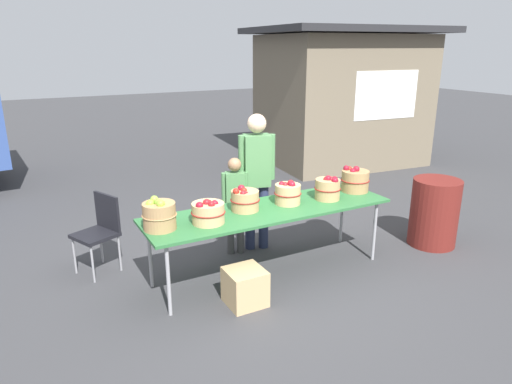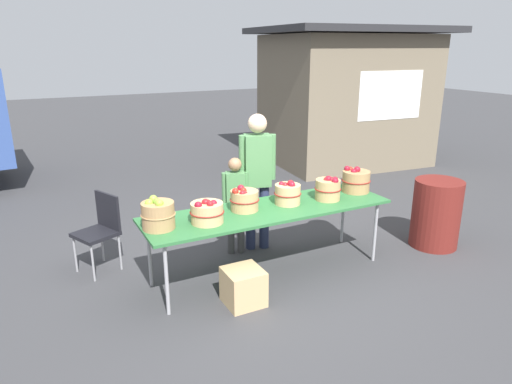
{
  "view_description": "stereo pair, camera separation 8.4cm",
  "coord_description": "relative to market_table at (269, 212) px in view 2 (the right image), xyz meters",
  "views": [
    {
      "loc": [
        -2.31,
        -3.99,
        2.41
      ],
      "look_at": [
        0.0,
        0.3,
        0.85
      ],
      "focal_mm": 32.38,
      "sensor_mm": 36.0,
      "label": 1
    },
    {
      "loc": [
        -2.23,
        -4.02,
        2.41
      ],
      "look_at": [
        0.0,
        0.3,
        0.85
      ],
      "focal_mm": 32.38,
      "sensor_mm": 36.0,
      "label": 2
    }
  ],
  "objects": [
    {
      "name": "apple_basket_red_2",
      "position": [
        0.26,
        0.05,
        0.15
      ],
      "size": [
        0.3,
        0.3,
        0.27
      ],
      "color": "tan",
      "rests_on": "market_table"
    },
    {
      "name": "food_kiosk",
      "position": [
        3.92,
        3.83,
        0.67
      ],
      "size": [
        3.76,
        3.22,
        2.74
      ],
      "rotation": [
        0.0,
        0.0,
        -0.09
      ],
      "color": "#726651",
      "rests_on": "ground"
    },
    {
      "name": "apple_basket_red_4",
      "position": [
        1.2,
        0.06,
        0.17
      ],
      "size": [
        0.34,
        0.34,
        0.31
      ],
      "color": "#A87F51",
      "rests_on": "market_table"
    },
    {
      "name": "vendor_adult",
      "position": [
        0.19,
        0.64,
        0.26
      ],
      "size": [
        0.42,
        0.3,
        1.66
      ],
      "rotation": [
        0.0,
        0.0,
        2.85
      ],
      "color": "#262D4C",
      "rests_on": "ground"
    },
    {
      "name": "apple_basket_red_3",
      "position": [
        0.73,
        -0.03,
        0.17
      ],
      "size": [
        0.3,
        0.3,
        0.28
      ],
      "color": "tan",
      "rests_on": "market_table"
    },
    {
      "name": "apple_basket_green_0",
      "position": [
        -1.19,
        0.0,
        0.18
      ],
      "size": [
        0.33,
        0.33,
        0.31
      ],
      "color": "#A87F51",
      "rests_on": "market_table"
    },
    {
      "name": "produce_crate",
      "position": [
        -0.52,
        -0.45,
        -0.53
      ],
      "size": [
        0.36,
        0.36,
        0.36
      ],
      "primitive_type": "cube",
      "color": "tan",
      "rests_on": "ground"
    },
    {
      "name": "apple_basket_red_1",
      "position": [
        -0.25,
        0.08,
        0.15
      ],
      "size": [
        0.31,
        0.31,
        0.26
      ],
      "color": "tan",
      "rests_on": "market_table"
    },
    {
      "name": "child_customer",
      "position": [
        -0.1,
        0.63,
        -0.02
      ],
      "size": [
        0.3,
        0.22,
        1.18
      ],
      "rotation": [
        0.0,
        0.0,
        2.81
      ],
      "color": "#3F3F3F",
      "rests_on": "ground"
    },
    {
      "name": "ground_plane",
      "position": [
        0.0,
        0.0,
        -0.71
      ],
      "size": [
        40.0,
        40.0,
        0.0
      ],
      "primitive_type": "plane",
      "color": "#38383A"
    },
    {
      "name": "apple_basket_red_0",
      "position": [
        -0.73,
        -0.07,
        0.15
      ],
      "size": [
        0.34,
        0.34,
        0.25
      ],
      "color": "tan",
      "rests_on": "market_table"
    },
    {
      "name": "trash_barrel",
      "position": [
        2.19,
        -0.3,
        -0.29
      ],
      "size": [
        0.58,
        0.58,
        0.84
      ],
      "primitive_type": "cylinder",
      "color": "maroon",
      "rests_on": "ground"
    },
    {
      "name": "folding_chair",
      "position": [
        -1.59,
        0.93,
        -0.21
      ],
      "size": [
        0.53,
        0.53,
        0.86
      ],
      "rotation": [
        0.0,
        0.0,
        5.13
      ],
      "color": "black",
      "rests_on": "ground"
    },
    {
      "name": "market_table",
      "position": [
        0.0,
        0.0,
        0.0
      ],
      "size": [
        2.7,
        0.76,
        0.75
      ],
      "color": "#2D6B38",
      "rests_on": "ground"
    }
  ]
}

